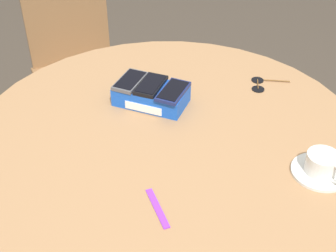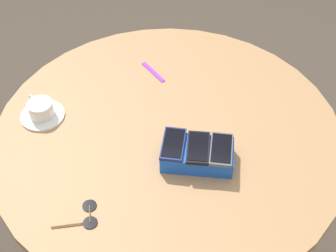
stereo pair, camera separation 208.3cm
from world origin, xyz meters
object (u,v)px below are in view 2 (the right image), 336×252
at_px(round_table, 168,152).
at_px(sunglasses, 87,215).
at_px(phone_black, 198,148).
at_px(coffee_cup, 40,108).
at_px(lanyard_strap, 153,72).
at_px(saucer, 43,115).
at_px(phone_box, 197,155).
at_px(phone_navy, 173,144).
at_px(phone_gray, 221,149).

xyz_separation_m(round_table, sunglasses, (0.15, 0.36, 0.11)).
bearing_deg(phone_black, round_table, -43.13).
height_order(round_table, coffee_cup, coffee_cup).
relative_size(coffee_cup, lanyard_strap, 0.78).
bearing_deg(saucer, phone_box, 171.64).
distance_m(coffee_cup, sunglasses, 0.44).
relative_size(phone_navy, lanyard_strap, 1.01).
relative_size(phone_gray, phone_black, 1.00).
xyz_separation_m(phone_box, phone_gray, (-0.07, -0.01, 0.03)).
relative_size(round_table, phone_navy, 8.60).
bearing_deg(sunglasses, lanyard_strap, -93.11).
xyz_separation_m(phone_navy, coffee_cup, (0.46, -0.08, -0.03)).
relative_size(round_table, phone_gray, 8.70).
distance_m(phone_navy, saucer, 0.47).
relative_size(round_table, saucer, 7.79).
bearing_deg(lanyard_strap, phone_gray, 128.71).
bearing_deg(sunglasses, coffee_cup, -50.96).
bearing_deg(phone_gray, phone_black, 7.13).
xyz_separation_m(saucer, lanyard_strap, (-0.31, -0.30, -0.00)).
bearing_deg(round_table, lanyard_strap, -67.11).
distance_m(phone_box, lanyard_strap, 0.44).
bearing_deg(phone_navy, round_table, -69.94).
distance_m(phone_black, sunglasses, 0.37).
height_order(phone_gray, phone_navy, same).
bearing_deg(lanyard_strap, round_table, 112.89).
relative_size(phone_black, coffee_cup, 1.28).
bearing_deg(phone_navy, phone_gray, -176.25).
bearing_deg(saucer, round_table, -176.42).
bearing_deg(phone_box, phone_black, 117.86).
relative_size(round_table, phone_box, 5.01).
relative_size(phone_gray, saucer, 0.89).
distance_m(round_table, lanyard_strap, 0.32).
distance_m(phone_black, saucer, 0.54).
distance_m(phone_navy, sunglasses, 0.32).
relative_size(phone_box, phone_black, 1.73).
xyz_separation_m(round_table, coffee_cup, (0.42, 0.02, 0.14)).
relative_size(phone_box, saucer, 1.55).
xyz_separation_m(phone_black, saucer, (0.54, -0.08, -0.06)).
bearing_deg(phone_navy, phone_black, -179.34).
bearing_deg(phone_gray, coffee_cup, -6.95).
height_order(phone_gray, sunglasses, phone_gray).
relative_size(phone_navy, sunglasses, 1.10).
relative_size(phone_box, coffee_cup, 2.21).
height_order(phone_navy, lanyard_strap, phone_navy).
bearing_deg(saucer, coffee_cup, -35.52).
distance_m(round_table, phone_black, 0.23).
xyz_separation_m(phone_box, phone_navy, (0.07, 0.00, 0.03)).
xyz_separation_m(phone_box, lanyard_strap, (0.23, -0.38, -0.03)).
relative_size(round_table, phone_black, 8.68).
bearing_deg(phone_box, round_table, -42.84).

